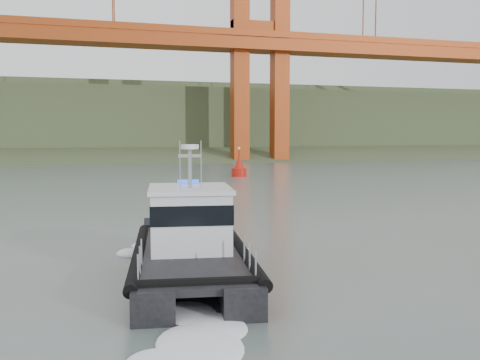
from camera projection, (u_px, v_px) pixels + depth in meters
name	position (u px, v px, depth m)	size (l,w,h in m)	color
ground	(313.00, 245.00, 25.09)	(400.00, 400.00, 0.00)	#51615C
headlands	(125.00, 128.00, 144.67)	(500.00, 105.36, 27.12)	#344728
patrol_boat	(191.00, 242.00, 19.49)	(5.12, 10.66, 4.97)	black
nav_buoy	(239.00, 168.00, 66.42)	(1.85, 1.85, 3.86)	#B5160C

